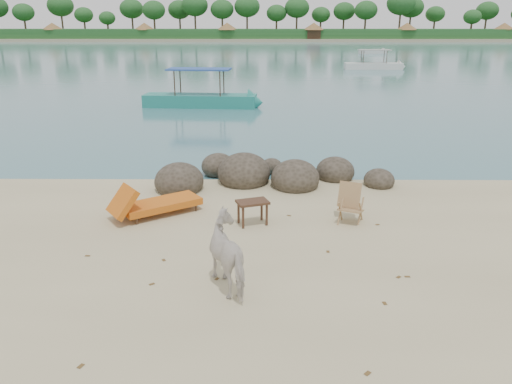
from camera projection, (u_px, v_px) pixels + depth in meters
water at (259, 48)px, 93.78m from camera, size 400.00×400.00×0.00m
far_shore at (259, 38)px, 169.60m from camera, size 420.00×90.00×1.40m
far_scenery at (259, 29)px, 137.04m from camera, size 420.00×18.00×9.50m
boulders at (259, 176)px, 13.82m from camera, size 6.47×2.97×1.10m
cow at (232, 255)px, 8.22m from camera, size 1.22×1.55×1.19m
side_table at (253, 214)px, 10.90m from camera, size 0.78×0.64×0.54m
lounge_chair at (161, 201)px, 11.51m from camera, size 2.30×1.94×0.68m
deck_chair at (351, 206)px, 10.96m from camera, size 0.73×0.76×0.85m
boat_near at (199, 75)px, 26.63m from camera, size 6.89×2.08×3.30m
boat_mid at (374, 53)px, 49.43m from camera, size 6.38×1.52×3.10m
boat_far at (373, 51)px, 76.91m from camera, size 5.30×3.73×0.63m
dead_leaves at (248, 280)px, 8.63m from camera, size 8.72×7.54×0.00m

